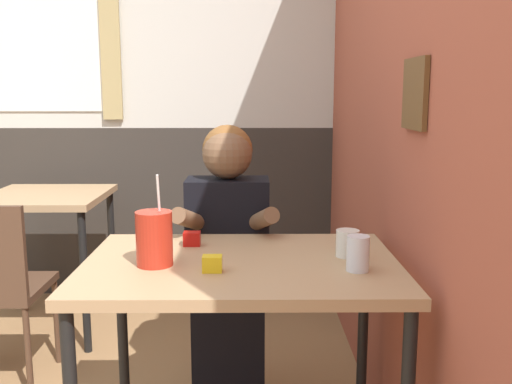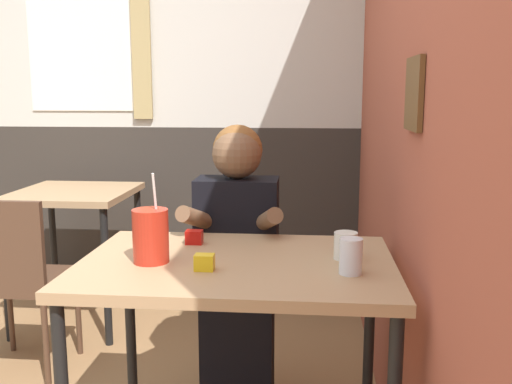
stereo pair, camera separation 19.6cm
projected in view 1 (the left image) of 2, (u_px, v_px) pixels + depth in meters
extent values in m
cube|color=#9E4C38|center=(377.00, 86.00, 2.48)|extent=(0.06, 4.23, 2.70)
cube|color=brown|center=(415.00, 94.00, 1.77)|extent=(0.02, 0.23, 0.22)
cube|color=#332D28|center=(146.00, 212.00, 3.74)|extent=(5.42, 0.06, 1.10)
cube|color=white|center=(46.00, 55.00, 3.53)|extent=(0.69, 0.01, 0.69)
cube|color=tan|center=(111.00, 55.00, 3.52)|extent=(0.12, 0.02, 0.79)
cube|color=tan|center=(241.00, 266.00, 1.86)|extent=(1.02, 0.71, 0.04)
cylinder|color=black|center=(123.00, 338.00, 2.24)|extent=(0.04, 0.04, 0.74)
cylinder|color=black|center=(363.00, 337.00, 2.24)|extent=(0.04, 0.04, 0.74)
cube|color=tan|center=(46.00, 197.00, 3.10)|extent=(0.63, 0.66, 0.04)
cylinder|color=black|center=(85.00, 283.00, 2.89)|extent=(0.04, 0.04, 0.74)
cylinder|color=black|center=(21.00, 252.00, 3.45)|extent=(0.04, 0.04, 0.74)
cylinder|color=black|center=(112.00, 251.00, 3.46)|extent=(0.04, 0.04, 0.74)
cube|color=#4C3323|center=(0.00, 288.00, 2.58)|extent=(0.40, 0.40, 0.04)
cylinder|color=#4C3323|center=(57.00, 321.00, 2.80)|extent=(0.03, 0.03, 0.43)
cylinder|color=#4C3323|center=(28.00, 354.00, 2.44)|extent=(0.03, 0.03, 0.43)
cube|color=black|center=(229.00, 348.00, 2.47)|extent=(0.31, 0.20, 0.46)
cube|color=black|center=(228.00, 239.00, 2.38)|extent=(0.34, 0.20, 0.51)
sphere|color=brown|center=(227.00, 150.00, 2.34)|extent=(0.21, 0.21, 0.21)
sphere|color=brown|center=(227.00, 154.00, 2.32)|extent=(0.20, 0.20, 0.20)
cylinder|color=brown|center=(191.00, 220.00, 2.22)|extent=(0.14, 0.27, 0.15)
cylinder|color=brown|center=(261.00, 220.00, 2.23)|extent=(0.14, 0.27, 0.15)
cylinder|color=#B22819|center=(154.00, 239.00, 1.80)|extent=(0.12, 0.12, 0.17)
cylinder|color=white|center=(158.00, 196.00, 1.77)|extent=(0.01, 0.04, 0.14)
cylinder|color=silver|center=(358.00, 253.00, 1.75)|extent=(0.07, 0.07, 0.11)
cylinder|color=silver|center=(347.00, 243.00, 1.90)|extent=(0.08, 0.08, 0.09)
cube|color=#B7140F|center=(192.00, 239.00, 2.04)|extent=(0.06, 0.04, 0.05)
cube|color=yellow|center=(212.00, 264.00, 1.74)|extent=(0.06, 0.04, 0.05)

